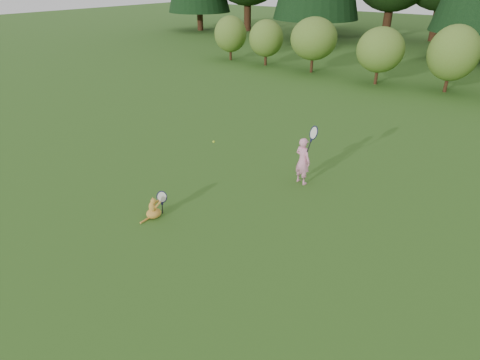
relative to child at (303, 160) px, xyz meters
The scene contains 5 objects.
ground 2.80m from the child, 103.90° to the right, with size 100.00×100.00×0.00m, color #225016.
shrub_row 10.40m from the child, 93.63° to the left, with size 28.00×3.00×2.80m, color #5E7223, non-canonical shape.
child is the anchor object (origin of this frame).
cat 3.60m from the child, 118.09° to the right, with size 0.44×0.67×0.61m.
tennis_ball 2.27m from the child, 162.96° to the right, with size 0.06×0.06×0.06m.
Camera 1 is at (4.59, -5.07, 4.50)m, focal length 30.00 mm.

